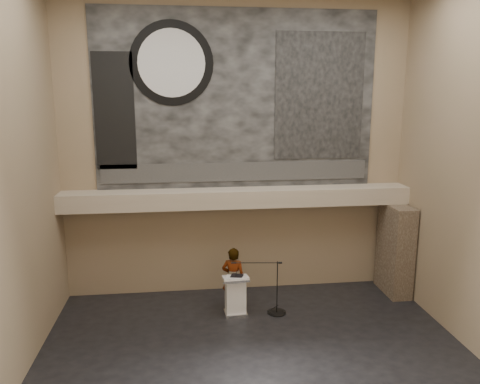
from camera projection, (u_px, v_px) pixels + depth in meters
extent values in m
plane|color=black|center=(257.00, 359.00, 10.58)|extent=(10.00, 10.00, 0.00)
cube|color=#8A7757|center=(237.00, 151.00, 13.58)|extent=(10.00, 0.02, 8.50)
cube|color=#8A7757|center=(310.00, 229.00, 5.81)|extent=(10.00, 0.02, 8.50)
cube|color=#8A7757|center=(5.00, 180.00, 9.10)|extent=(0.02, 8.00, 8.50)
cube|color=tan|center=(238.00, 198.00, 13.46)|extent=(10.00, 0.80, 0.50)
cylinder|color=#B2893D|center=(183.00, 209.00, 13.28)|extent=(0.04, 0.04, 0.06)
cylinder|color=#B2893D|center=(303.00, 206.00, 13.69)|extent=(0.04, 0.04, 0.06)
cube|color=black|center=(237.00, 100.00, 13.25)|extent=(8.00, 0.05, 5.00)
cube|color=#2F2F2F|center=(237.00, 172.00, 13.63)|extent=(7.76, 0.02, 0.55)
cylinder|color=black|center=(172.00, 63.00, 12.79)|extent=(2.30, 0.02, 2.30)
cylinder|color=silver|center=(172.00, 63.00, 12.77)|extent=(1.84, 0.02, 1.84)
cube|color=black|center=(319.00, 97.00, 13.47)|extent=(2.60, 0.02, 3.60)
cube|color=black|center=(114.00, 112.00, 12.87)|extent=(1.10, 0.02, 3.20)
cube|color=#44362A|center=(395.00, 249.00, 13.91)|extent=(0.60, 1.40, 2.70)
cube|color=silver|center=(236.00, 313.00, 12.72)|extent=(0.63, 0.49, 0.08)
cube|color=white|center=(235.00, 295.00, 12.61)|extent=(0.55, 0.39, 0.96)
cube|color=white|center=(236.00, 278.00, 12.49)|extent=(0.70, 0.52, 0.13)
cube|color=black|center=(237.00, 276.00, 12.48)|extent=(0.38, 0.34, 0.04)
cube|color=silver|center=(230.00, 277.00, 12.46)|extent=(0.27, 0.33, 0.00)
imported|color=silver|center=(233.00, 278.00, 12.90)|extent=(0.74, 0.60, 1.77)
cylinder|color=black|center=(277.00, 312.00, 12.82)|extent=(0.52, 0.52, 0.02)
cylinder|color=black|center=(277.00, 287.00, 12.66)|extent=(0.03, 0.03, 1.49)
cylinder|color=black|center=(256.00, 263.00, 12.51)|extent=(1.30, 0.17, 0.02)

